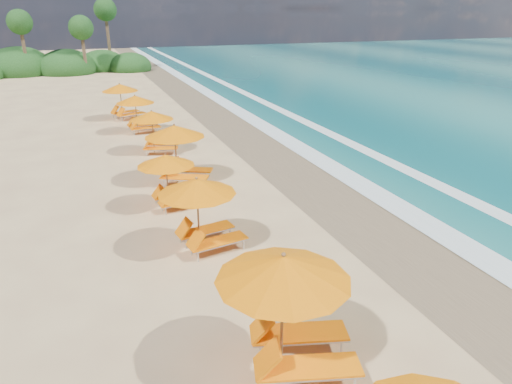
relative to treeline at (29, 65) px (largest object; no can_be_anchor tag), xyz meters
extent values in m
plane|color=#D9B97F|center=(9.94, -45.51, -1.00)|extent=(160.00, 160.00, 0.00)
cube|color=#877450|center=(13.94, -45.51, -0.99)|extent=(4.00, 160.00, 0.01)
cube|color=white|center=(15.44, -45.51, -0.97)|extent=(1.20, 160.00, 0.01)
cube|color=white|center=(18.44, -45.51, -0.97)|extent=(0.80, 160.00, 0.01)
cylinder|color=olive|center=(8.00, -52.09, 0.29)|extent=(0.06, 0.06, 2.57)
cone|color=orange|center=(8.00, -52.09, 1.36)|extent=(3.27, 3.27, 0.52)
sphere|color=olive|center=(8.00, -52.09, 1.65)|extent=(0.09, 0.09, 0.09)
cylinder|color=olive|center=(7.69, -46.55, 0.14)|extent=(0.06, 0.06, 2.27)
cone|color=orange|center=(7.69, -46.55, 1.08)|extent=(2.68, 2.68, 0.46)
sphere|color=olive|center=(7.69, -46.55, 1.33)|extent=(0.08, 0.08, 0.08)
cylinder|color=olive|center=(7.41, -43.00, 0.02)|extent=(0.05, 0.05, 2.02)
cone|color=orange|center=(7.41, -43.00, 0.86)|extent=(2.33, 2.33, 0.41)
sphere|color=olive|center=(7.41, -43.00, 1.08)|extent=(0.07, 0.07, 0.07)
cylinder|color=olive|center=(8.29, -40.35, 0.22)|extent=(0.06, 0.06, 2.43)
cone|color=orange|center=(8.29, -40.35, 1.23)|extent=(3.34, 3.34, 0.49)
sphere|color=olive|center=(8.29, -40.35, 1.50)|extent=(0.09, 0.09, 0.09)
cylinder|color=olive|center=(8.08, -35.61, 0.06)|extent=(0.05, 0.05, 2.12)
cone|color=orange|center=(8.08, -35.61, 0.94)|extent=(2.69, 2.69, 0.43)
sphere|color=olive|center=(8.08, -35.61, 1.18)|extent=(0.08, 0.08, 0.08)
cylinder|color=olive|center=(7.83, -31.11, 0.09)|extent=(0.05, 0.05, 2.17)
cone|color=orange|center=(7.83, -31.11, 0.99)|extent=(2.39, 2.39, 0.44)
sphere|color=olive|center=(7.83, -31.11, 1.24)|extent=(0.08, 0.08, 0.08)
cylinder|color=olive|center=(7.36, -27.09, 0.16)|extent=(0.06, 0.06, 2.30)
cone|color=orange|center=(7.36, -27.09, 1.11)|extent=(3.00, 3.00, 0.46)
sphere|color=olive|center=(7.36, -27.09, 1.37)|extent=(0.08, 0.08, 0.08)
ellipsoid|color=#163D14|center=(3.94, -0.51, -0.37)|extent=(6.40, 6.40, 4.16)
ellipsoid|color=#163D14|center=(-1.06, 0.49, -0.29)|extent=(7.20, 7.20, 4.68)
ellipsoid|color=#163D14|center=(7.94, 1.49, -0.45)|extent=(5.60, 5.60, 3.64)
ellipsoid|color=#163D14|center=(10.94, -0.51, -0.51)|extent=(5.00, 5.00, 3.25)
cylinder|color=brown|center=(5.94, -2.51, 1.50)|extent=(0.36, 0.36, 5.00)
sphere|color=#163D14|center=(5.94, -2.51, 4.00)|extent=(2.60, 2.60, 2.60)
cylinder|color=brown|center=(-0.06, -1.51, 1.80)|extent=(0.36, 0.36, 5.60)
sphere|color=#163D14|center=(-0.06, -1.51, 4.60)|extent=(2.60, 2.60, 2.60)
cylinder|color=brown|center=(8.94, 1.49, 2.40)|extent=(0.36, 0.36, 6.80)
sphere|color=#163D14|center=(8.94, 1.49, 5.80)|extent=(2.60, 2.60, 2.60)
camera|label=1|loc=(4.82, -59.05, 5.93)|focal=32.63mm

